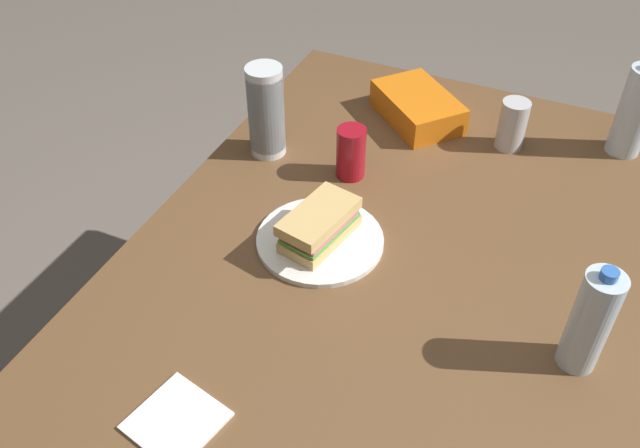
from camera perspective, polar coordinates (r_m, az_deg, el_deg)
name	(u,v)px	position (r m, az deg, el deg)	size (l,w,h in m)	color
dining_table	(386,293)	(1.42, 5.58, -5.81)	(1.48, 1.01, 0.77)	brown
paper_plate	(320,240)	(1.38, 0.00, -1.37)	(0.26, 0.26, 0.01)	white
sandwich	(320,224)	(1.34, -0.03, -0.03)	(0.20, 0.13, 0.08)	#DBB26B
soda_can_red	(351,153)	(1.52, 2.62, 6.02)	(0.07, 0.07, 0.12)	maroon
chip_bag	(418,107)	(1.74, 8.21, 9.71)	(0.23, 0.15, 0.07)	orange
water_bottle_tall	(590,321)	(1.19, 21.79, -7.61)	(0.07, 0.07, 0.22)	silver
plastic_cup_stack	(266,111)	(1.57, -4.56, 9.43)	(0.08, 0.08, 0.22)	silver
water_bottle_spare	(635,111)	(1.72, 25.00, 8.60)	(0.08, 0.08, 0.23)	silver
soda_can_silver	(512,125)	(1.67, 15.87, 8.04)	(0.07, 0.07, 0.12)	silver
paper_napkin	(176,421)	(1.14, -12.00, -15.88)	(0.13, 0.13, 0.01)	white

